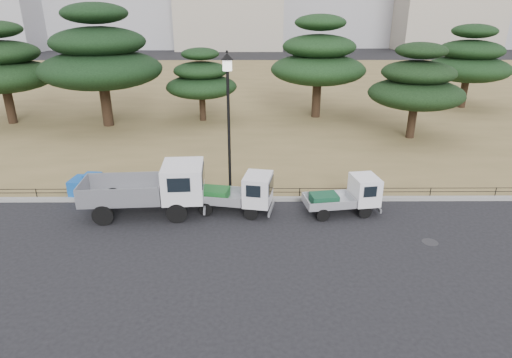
{
  "coord_description": "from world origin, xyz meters",
  "views": [
    {
      "loc": [
        -0.13,
        -15.13,
        8.13
      ],
      "look_at": [
        0.0,
        2.0,
        1.3
      ],
      "focal_mm": 30.0,
      "sensor_mm": 36.0,
      "label": 1
    }
  ],
  "objects_px": {
    "truck_kei_rear": "(347,196)",
    "street_lamp": "(228,103)",
    "truck_kei_front": "(239,193)",
    "tarp_pile": "(89,185)",
    "truck_large": "(151,187)"
  },
  "relations": [
    {
      "from": "truck_large",
      "to": "street_lamp",
      "type": "height_order",
      "value": "street_lamp"
    },
    {
      "from": "truck_kei_rear",
      "to": "tarp_pile",
      "type": "bearing_deg",
      "value": 162.29
    },
    {
      "from": "truck_large",
      "to": "street_lamp",
      "type": "xyz_separation_m",
      "value": [
        3.2,
        1.57,
        3.21
      ]
    },
    {
      "from": "truck_kei_front",
      "to": "tarp_pile",
      "type": "bearing_deg",
      "value": 177.43
    },
    {
      "from": "street_lamp",
      "to": "truck_large",
      "type": "bearing_deg",
      "value": -153.91
    },
    {
      "from": "truck_kei_rear",
      "to": "street_lamp",
      "type": "distance_m",
      "value": 6.38
    },
    {
      "from": "truck_large",
      "to": "truck_kei_front",
      "type": "xyz_separation_m",
      "value": [
        3.65,
        0.13,
        -0.34
      ]
    },
    {
      "from": "tarp_pile",
      "to": "truck_kei_rear",
      "type": "bearing_deg",
      "value": -9.04
    },
    {
      "from": "truck_kei_rear",
      "to": "tarp_pile",
      "type": "xyz_separation_m",
      "value": [
        -11.56,
        1.84,
        -0.25
      ]
    },
    {
      "from": "truck_large",
      "to": "street_lamp",
      "type": "distance_m",
      "value": 4.8
    },
    {
      "from": "truck_large",
      "to": "tarp_pile",
      "type": "relative_size",
      "value": 3.16
    },
    {
      "from": "truck_kei_front",
      "to": "tarp_pile",
      "type": "distance_m",
      "value": 7.21
    },
    {
      "from": "truck_kei_front",
      "to": "truck_kei_rear",
      "type": "bearing_deg",
      "value": 9.38
    },
    {
      "from": "truck_large",
      "to": "truck_kei_rear",
      "type": "height_order",
      "value": "truck_large"
    },
    {
      "from": "truck_kei_rear",
      "to": "tarp_pile",
      "type": "distance_m",
      "value": 11.71
    }
  ]
}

